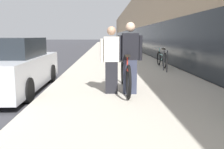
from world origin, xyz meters
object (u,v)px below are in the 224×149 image
Objects in this scene: tandem_bicycle at (125,75)px; person_rider at (130,58)px; bike_rack_hoop at (165,58)px; parked_sedan_curbside at (11,67)px; cruiser_bike_nearest at (162,59)px; person_bystander at (111,60)px.

person_rider is at bearing -74.13° from tandem_bicycle.
bike_rack_hoop is 0.19× the size of parked_sedan_curbside.
bike_rack_hoop is 1.50m from cruiser_bike_nearest.
bike_rack_hoop is (1.79, 3.79, -0.35)m from person_rider.
cruiser_bike_nearest is at bearing 82.67° from bike_rack_hoop.
parked_sedan_curbside is (-5.03, -2.72, 0.02)m from bike_rack_hoop.
tandem_bicycle is at bearing 34.49° from person_bystander.
parked_sedan_curbside is at bearing 159.85° from person_bystander.
person_rider is 5.66m from cruiser_bike_nearest.
parked_sedan_curbside reaches higher than cruiser_bike_nearest.
person_rider reaches higher than tandem_bicycle.
cruiser_bike_nearest is at bearing 38.83° from parked_sedan_curbside.
cruiser_bike_nearest is 0.41× the size of parked_sedan_curbside.
person_bystander reaches higher than parked_sedan_curbside.
person_rider is 0.94× the size of cruiser_bike_nearest.
cruiser_bike_nearest is (2.07, 4.98, -0.04)m from tandem_bicycle.
person_rider is at bearing -6.74° from person_bystander.
tandem_bicycle reaches higher than bike_rack_hoop.
person_bystander is at bearing 173.26° from person_rider.
cruiser_bike_nearest is (0.19, 1.48, -0.15)m from bike_rack_hoop.
person_bystander is at bearing -120.91° from bike_rack_hoop.
cruiser_bike_nearest is at bearing 69.40° from person_rider.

